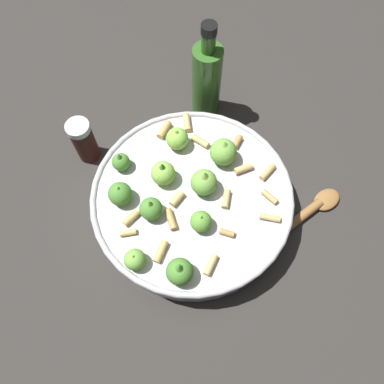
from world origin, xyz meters
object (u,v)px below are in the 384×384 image
at_px(pepper_shaker, 84,141).
at_px(olive_oil_bottle, 207,80).
at_px(cooking_pan, 191,200).
at_px(wooden_spoon, 291,225).

distance_m(pepper_shaker, olive_oil_bottle, 0.24).
bearing_deg(cooking_pan, pepper_shaker, -124.07).
xyz_separation_m(cooking_pan, pepper_shaker, (-0.12, -0.18, 0.01)).
xyz_separation_m(pepper_shaker, wooden_spoon, (0.17, 0.35, -0.04)).
bearing_deg(olive_oil_bottle, wooden_spoon, 25.61).
bearing_deg(cooking_pan, olive_oil_bottle, 168.97).
height_order(pepper_shaker, olive_oil_bottle, olive_oil_bottle).
bearing_deg(pepper_shaker, cooking_pan, 55.93).
distance_m(cooking_pan, pepper_shaker, 0.22).
bearing_deg(olive_oil_bottle, cooking_pan, -11.03).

